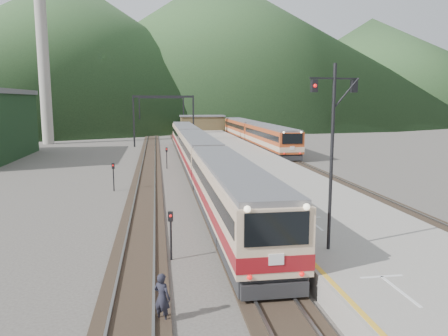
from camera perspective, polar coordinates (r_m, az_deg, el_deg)
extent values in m
plane|color=#47423D|center=(16.76, 6.30, -16.80)|extent=(400.00, 400.00, 0.00)
cube|color=black|center=(55.18, -4.53, 1.34)|extent=(2.60, 200.00, 0.12)
cube|color=slate|center=(55.12, -5.28, 1.43)|extent=(0.10, 200.00, 0.14)
cube|color=slate|center=(55.23, -3.79, 1.46)|extent=(0.10, 200.00, 0.14)
cube|color=black|center=(55.04, -9.73, 1.22)|extent=(2.60, 200.00, 0.12)
cube|color=slate|center=(55.05, -10.48, 1.31)|extent=(0.10, 200.00, 0.14)
cube|color=slate|center=(55.02, -8.98, 1.34)|extent=(0.10, 200.00, 0.14)
cube|color=black|center=(57.19, 7.04, 1.57)|extent=(2.60, 200.00, 0.12)
cube|color=slate|center=(56.98, 6.35, 1.65)|extent=(0.10, 200.00, 0.14)
cube|color=slate|center=(57.37, 7.74, 1.68)|extent=(0.10, 200.00, 0.14)
cube|color=gray|center=(53.86, 1.58, 1.65)|extent=(8.00, 100.00, 1.00)
cube|color=black|center=(69.73, -11.70, 6.00)|extent=(0.25, 0.25, 8.00)
cube|color=black|center=(69.88, -4.02, 6.17)|extent=(0.25, 0.25, 8.00)
cube|color=black|center=(69.58, -7.92, 9.22)|extent=(9.30, 0.22, 0.35)
cube|color=black|center=(94.68, -10.97, 6.72)|extent=(0.25, 0.25, 8.00)
cube|color=black|center=(94.80, -5.30, 6.85)|extent=(0.25, 0.25, 8.00)
cube|color=black|center=(94.57, -8.18, 9.09)|extent=(9.30, 0.22, 0.35)
cylinder|color=#9E998E|center=(79.03, -22.58, 13.82)|extent=(1.80, 1.80, 30.00)
cube|color=brown|center=(93.19, -2.87, 5.86)|extent=(9.00, 4.00, 2.80)
cube|color=slate|center=(93.12, -2.87, 6.81)|extent=(9.40, 4.40, 0.30)
cone|color=#254121|center=(208.95, -19.30, 14.61)|extent=(180.00, 180.00, 60.00)
cone|color=#254121|center=(248.77, -0.90, 15.83)|extent=(220.00, 220.00, 75.00)
cone|color=#254121|center=(252.49, 18.53, 12.43)|extent=(160.00, 160.00, 50.00)
cube|color=#C9AA8A|center=(24.57, 0.87, -3.57)|extent=(2.83, 19.01, 3.45)
cube|color=#C9AA8A|center=(43.67, -3.43, 1.88)|extent=(2.83, 19.01, 3.45)
cube|color=#C9AA8A|center=(63.02, -5.11, 4.00)|extent=(2.83, 19.01, 3.45)
cube|color=#AC431D|center=(60.86, 6.04, 3.91)|extent=(2.98, 20.07, 3.64)
cube|color=#AC431D|center=(80.86, 2.31, 5.16)|extent=(2.98, 20.07, 3.64)
cylinder|color=black|center=(18.45, 13.87, 1.15)|extent=(0.14, 0.14, 7.70)
cube|color=black|center=(18.32, 14.25, 11.28)|extent=(2.19, 0.37, 0.07)
cube|color=black|center=(17.86, 11.70, 10.47)|extent=(0.27, 0.21, 0.50)
cube|color=black|center=(18.78, 16.62, 10.20)|extent=(0.27, 0.21, 0.50)
cylinder|color=black|center=(20.25, -6.95, -9.16)|extent=(0.10, 0.10, 2.00)
cube|color=black|center=(19.95, -7.00, -6.29)|extent=(0.25, 0.20, 0.45)
cylinder|color=black|center=(46.93, -7.49, 1.13)|extent=(0.10, 0.10, 2.00)
cube|color=black|center=(46.80, -7.52, 2.40)|extent=(0.22, 0.16, 0.45)
cylinder|color=black|center=(36.10, -14.22, -1.38)|extent=(0.10, 0.10, 2.00)
cube|color=black|center=(35.93, -14.29, 0.27)|extent=(0.25, 0.20, 0.45)
imported|color=black|center=(15.07, -8.09, -16.40)|extent=(0.72, 0.68, 1.66)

